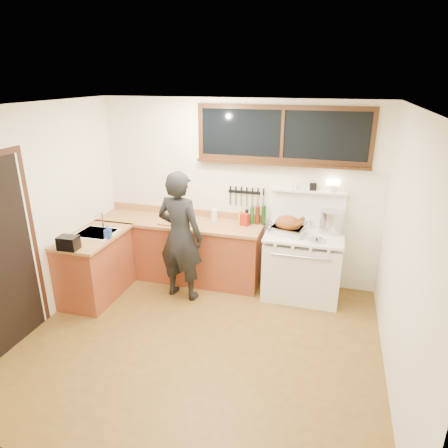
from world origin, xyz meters
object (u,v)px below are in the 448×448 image
(man, at_px, (180,236))
(cutting_board, at_px, (175,219))
(vintage_stove, at_px, (302,264))
(roast_turkey, at_px, (288,226))

(man, distance_m, cutting_board, 0.48)
(vintage_stove, distance_m, roast_turkey, 0.58)
(vintage_stove, distance_m, man, 1.70)
(cutting_board, xyz_separation_m, roast_turkey, (1.60, 0.03, 0.05))
(vintage_stove, bearing_deg, cutting_board, -177.94)
(man, bearing_deg, roast_turkey, 18.09)
(man, height_order, roast_turkey, man)
(man, bearing_deg, cutting_board, 120.66)
(vintage_stove, height_order, man, man)
(cutting_board, bearing_deg, roast_turkey, 1.18)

